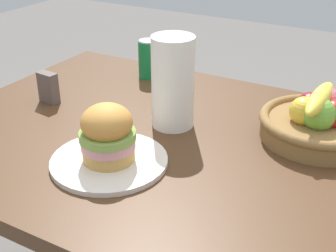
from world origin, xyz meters
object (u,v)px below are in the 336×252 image
at_px(fruit_basket, 318,121).
at_px(paper_towel_roll, 173,82).
at_px(sandwich, 107,133).
at_px(napkin_holder, 48,88).
at_px(soda_can, 148,59).
at_px(plate, 109,161).

relative_size(fruit_basket, paper_towel_roll, 1.21).
bearing_deg(sandwich, napkin_holder, 151.18).
bearing_deg(fruit_basket, sandwich, -137.11).
xyz_separation_m(sandwich, paper_towel_roll, (0.03, 0.24, 0.04)).
height_order(soda_can, paper_towel_roll, paper_towel_roll).
bearing_deg(napkin_holder, sandwich, -21.95).
bearing_deg(paper_towel_roll, fruit_basket, 17.54).
xyz_separation_m(plate, fruit_basket, (0.38, 0.35, 0.04)).
height_order(plate, soda_can, soda_can).
relative_size(sandwich, fruit_basket, 0.46).
relative_size(plate, fruit_basket, 0.92).
distance_m(plate, napkin_holder, 0.41).
xyz_separation_m(sandwich, soda_can, (-0.21, 0.51, -0.01)).
xyz_separation_m(plate, sandwich, (0.00, 0.00, 0.07)).
distance_m(soda_can, fruit_basket, 0.61).
height_order(sandwich, paper_towel_roll, paper_towel_roll).
bearing_deg(napkin_holder, fruit_basket, 19.01).
bearing_deg(napkin_holder, soda_can, 71.79).
distance_m(soda_can, napkin_holder, 0.35).
height_order(soda_can, napkin_holder, soda_can).
distance_m(sandwich, napkin_holder, 0.41).
bearing_deg(fruit_basket, soda_can, 165.00).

